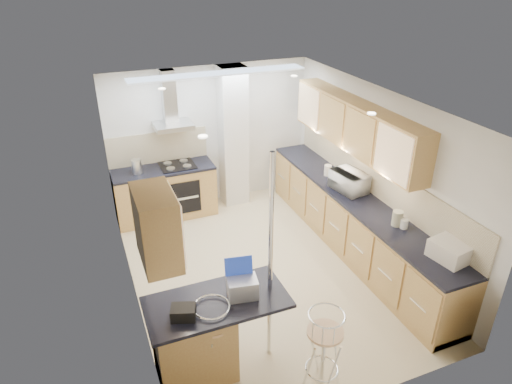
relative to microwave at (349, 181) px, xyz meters
name	(u,v)px	position (x,y,z in m)	size (l,w,h in m)	color
ground	(263,270)	(-1.50, -0.21, -1.07)	(4.80, 4.80, 0.00)	beige
room_shell	(274,161)	(-1.18, 0.16, 0.47)	(3.64, 4.84, 2.51)	silver
right_counter	(353,223)	(0.00, -0.21, -0.61)	(0.63, 4.40, 0.92)	#AF7D46
back_counter	(165,192)	(-2.45, 1.89, -0.61)	(1.70, 0.63, 0.92)	#AF7D46
peninsula	(219,334)	(-2.63, -1.66, -0.60)	(1.47, 0.72, 0.94)	#AF7D46
microwave	(349,181)	(0.00, 0.00, 0.00)	(0.55, 0.37, 0.31)	white
laptop	(242,288)	(-2.35, -1.69, -0.03)	(0.31, 0.23, 0.21)	#A2A5AA
bag	(183,313)	(-3.00, -1.78, -0.07)	(0.24, 0.17, 0.13)	black
bar_stool_near	(213,342)	(-2.71, -1.76, -0.58)	(0.40, 0.40, 0.99)	tan
bar_stool_end	(324,350)	(-1.69, -2.29, -0.59)	(0.40, 0.40, 0.97)	tan
jar_a	(328,170)	(-0.02, 0.60, -0.06)	(0.12, 0.12, 0.18)	silver
jar_b	(336,178)	(-0.03, 0.31, -0.08)	(0.11, 0.11, 0.15)	silver
jar_c	(397,218)	(0.04, -1.10, -0.05)	(0.14, 0.14, 0.21)	#B2AF8E
jar_d	(404,224)	(0.08, -1.20, -0.09)	(0.10, 0.10, 0.13)	white
bread_bin	(450,251)	(0.13, -1.96, -0.04)	(0.33, 0.42, 0.22)	silver
kettle	(137,166)	(-2.88, 1.84, -0.03)	(0.16, 0.16, 0.24)	silver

